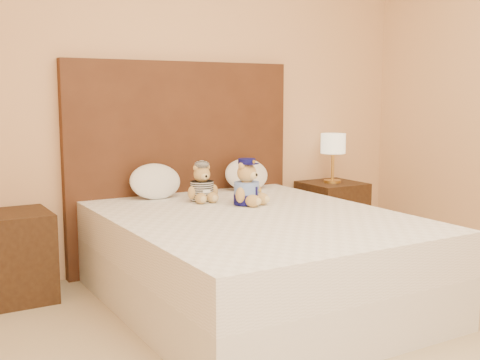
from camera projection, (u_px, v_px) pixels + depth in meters
name	position (u px, v px, depth m)	size (l,w,h in m)	color
bed	(254.00, 259.00, 3.64)	(1.60, 2.00, 0.55)	white
headboard	(182.00, 165.00, 4.44)	(1.75, 0.08, 1.50)	#4C2817
nightstand_left	(13.00, 257.00, 3.69)	(0.45, 0.45, 0.55)	#392312
nightstand_right	(332.00, 215.00, 4.95)	(0.45, 0.45, 0.55)	#392312
lamp	(333.00, 146.00, 4.87)	(0.20, 0.20, 0.40)	gold
teddy_police	(247.00, 182.00, 3.90)	(0.26, 0.25, 0.30)	#B58046
teddy_prisoner	(202.00, 183.00, 4.02)	(0.23, 0.22, 0.26)	#B58046
pillow_left	(155.00, 180.00, 4.15)	(0.37, 0.24, 0.26)	white
pillow_right	(247.00, 173.00, 4.52)	(0.36, 0.23, 0.26)	white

